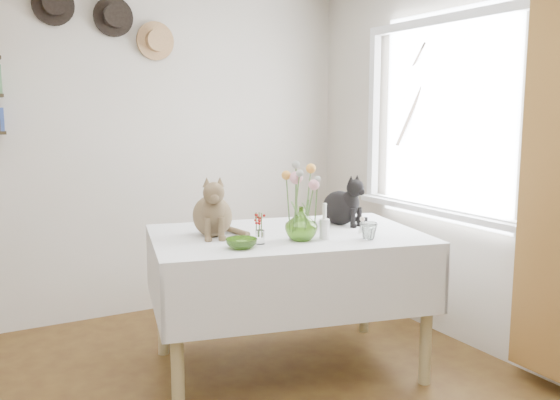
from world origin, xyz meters
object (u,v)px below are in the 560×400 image
dining_table (287,267)px  flower_vase (301,224)px  black_cat (340,199)px  tabby_cat (212,205)px

dining_table → flower_vase: flower_vase is taller
dining_table → black_cat: size_ratio=5.35×
tabby_cat → flower_vase: size_ratio=1.90×
dining_table → flower_vase: size_ratio=9.21×
tabby_cat → flower_vase: tabby_cat is taller
black_cat → dining_table: bearing=172.4°
dining_table → black_cat: bearing=11.0°
dining_table → black_cat: 0.57m
black_cat → flower_vase: size_ratio=1.72×
flower_vase → tabby_cat: bearing=137.4°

